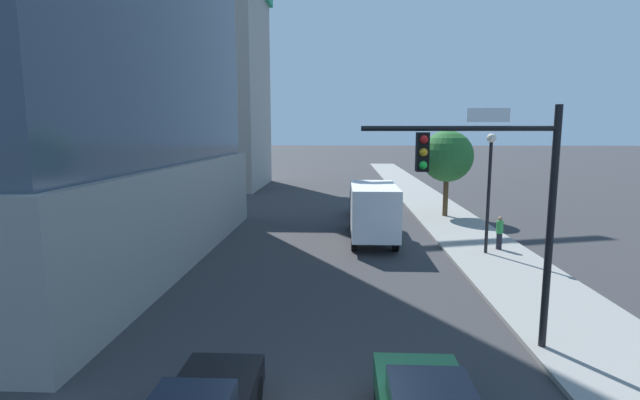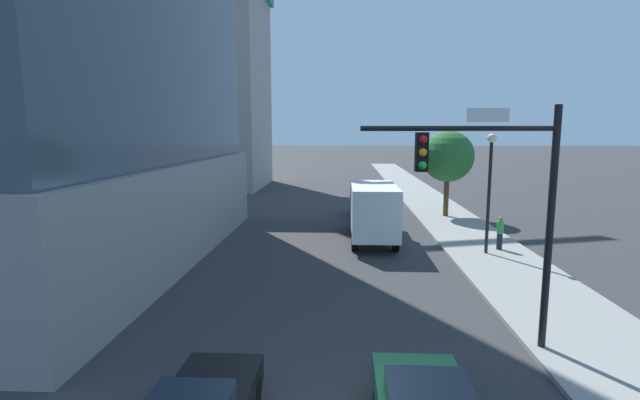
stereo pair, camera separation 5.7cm
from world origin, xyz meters
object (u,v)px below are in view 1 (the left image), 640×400
at_px(street_lamp, 490,176).
at_px(box_truck, 372,209).
at_px(street_tree, 447,156).
at_px(pedestrian_green_shirt, 500,233).
at_px(car_red, 365,206).
at_px(construction_building, 197,65).
at_px(traffic_light_pole, 495,186).

height_order(street_lamp, box_truck, street_lamp).
xyz_separation_m(street_tree, pedestrian_green_shirt, (0.68, -9.59, -3.37)).
height_order(car_red, box_truck, box_truck).
bearing_deg(construction_building, traffic_light_pole, -62.88).
xyz_separation_m(street_lamp, car_red, (-5.45, 10.83, -3.28)).
relative_size(car_red, box_truck, 0.57).
distance_m(car_red, box_truck, 7.85).
bearing_deg(car_red, traffic_light_pole, -83.51).
relative_size(street_lamp, pedestrian_green_shirt, 3.47).
bearing_deg(street_tree, pedestrian_green_shirt, -85.97).
bearing_deg(pedestrian_green_shirt, car_red, 122.25).
bearing_deg(box_truck, car_red, 90.00).
relative_size(street_tree, car_red, 1.34).
height_order(street_lamp, street_tree, street_tree).
bearing_deg(box_truck, street_tree, 52.19).
height_order(street_tree, car_red, street_tree).
distance_m(construction_building, street_lamp, 37.73).
xyz_separation_m(street_tree, car_red, (-5.67, 0.47, -3.67)).
bearing_deg(pedestrian_green_shirt, street_lamp, -139.15).
bearing_deg(pedestrian_green_shirt, box_truck, 160.19).
bearing_deg(street_lamp, traffic_light_pole, -106.48).
distance_m(traffic_light_pole, box_truck, 13.86).
relative_size(street_lamp, car_red, 1.30).
bearing_deg(traffic_light_pole, street_lamp, 73.52).
relative_size(car_red, pedestrian_green_shirt, 2.68).
distance_m(street_lamp, street_tree, 10.37).
bearing_deg(street_lamp, car_red, 116.70).
distance_m(construction_building, pedestrian_green_shirt, 38.54).
distance_m(street_tree, car_red, 6.77).
bearing_deg(car_red, street_lamp, -63.30).
relative_size(box_truck, pedestrian_green_shirt, 4.66).
bearing_deg(traffic_light_pole, box_truck, 100.21).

